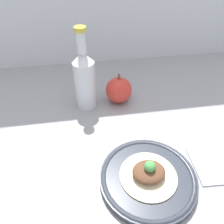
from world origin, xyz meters
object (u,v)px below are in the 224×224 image
Objects in this scene: cider_bottle at (85,79)px; apple at (119,90)px; plated_food at (149,173)px; plate at (148,178)px.

cider_bottle is 12.51cm from apple.
plate is at bearing -90.00° from plated_food.
cider_bottle reaches higher than plated_food.
cider_bottle is at bearing -176.00° from apple.
plated_food is (0.00, 0.00, 2.03)cm from plate.
cider_bottle is (-12.25, 31.27, 7.18)cm from plated_food.
apple is at bearing 92.24° from plated_food.
apple is (-1.26, 32.04, 1.26)cm from plated_food.
plate is 2.03cm from plated_food.
plate is 0.87× the size of cider_bottle.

